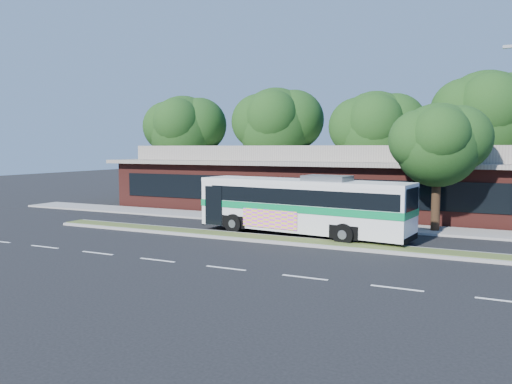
# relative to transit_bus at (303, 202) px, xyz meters

# --- Properties ---
(ground) EXTENTS (120.00, 120.00, 0.00)m
(ground) POSITION_rel_transit_bus_xyz_m (-0.22, -2.39, -1.67)
(ground) COLOR black
(ground) RESTS_ON ground
(median_strip) EXTENTS (26.00, 1.10, 0.15)m
(median_strip) POSITION_rel_transit_bus_xyz_m (-0.22, -1.79, -1.60)
(median_strip) COLOR #465825
(median_strip) RESTS_ON ground
(sidewalk) EXTENTS (44.00, 2.60, 0.12)m
(sidewalk) POSITION_rel_transit_bus_xyz_m (-0.22, 4.01, -1.61)
(sidewalk) COLOR gray
(sidewalk) RESTS_ON ground
(parking_lot) EXTENTS (14.00, 12.00, 0.01)m
(parking_lot) POSITION_rel_transit_bus_xyz_m (-18.22, 7.61, -1.67)
(parking_lot) COLOR black
(parking_lot) RESTS_ON ground
(plaza_building) EXTENTS (33.20, 11.20, 4.45)m
(plaza_building) POSITION_rel_transit_bus_xyz_m (-0.22, 10.60, 0.46)
(plaza_building) COLOR #4F1D18
(plaza_building) RESTS_ON ground
(tree_bg_a) EXTENTS (6.47, 5.80, 8.63)m
(tree_bg_a) POSITION_rel_transit_bus_xyz_m (-14.80, 12.75, 4.20)
(tree_bg_a) COLOR black
(tree_bg_a) RESTS_ON ground
(tree_bg_b) EXTENTS (6.69, 6.00, 9.00)m
(tree_bg_b) POSITION_rel_transit_bus_xyz_m (-6.79, 13.75, 4.47)
(tree_bg_b) COLOR black
(tree_bg_b) RESTS_ON ground
(tree_bg_c) EXTENTS (6.24, 5.60, 8.26)m
(tree_bg_c) POSITION_rel_transit_bus_xyz_m (1.18, 12.74, 3.92)
(tree_bg_c) COLOR black
(tree_bg_c) RESTS_ON ground
(tree_bg_d) EXTENTS (6.91, 6.20, 9.37)m
(tree_bg_d) POSITION_rel_transit_bus_xyz_m (8.23, 13.76, 4.75)
(tree_bg_d) COLOR black
(tree_bg_d) RESTS_ON ground
(transit_bus) EXTENTS (10.89, 3.62, 3.00)m
(transit_bus) POSITION_rel_transit_bus_xyz_m (0.00, 0.00, 0.00)
(transit_bus) COLOR silver
(transit_bus) RESTS_ON ground
(sedan) EXTENTS (4.80, 2.20, 1.36)m
(sedan) POSITION_rel_transit_bus_xyz_m (-9.26, 6.96, -0.99)
(sedan) COLOR silver
(sedan) RESTS_ON ground
(sidewalk_tree) EXTENTS (4.70, 4.22, 6.55)m
(sidewalk_tree) POSITION_rel_transit_bus_xyz_m (6.08, 3.91, 2.86)
(sidewalk_tree) COLOR black
(sidewalk_tree) RESTS_ON ground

